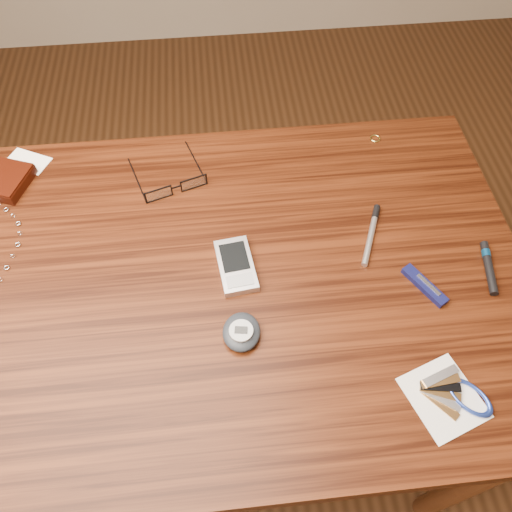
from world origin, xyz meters
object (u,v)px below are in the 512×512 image
object	(u,v)px
desk	(234,305)
pda_phone	(236,265)
pocket_knife	(424,285)
eyeglasses	(175,186)
pedometer	(241,332)
notepad_keys	(455,396)
silver_pen	(372,230)

from	to	relation	value
desk	pda_phone	bearing A→B (deg)	57.35
pocket_knife	eyeglasses	bearing A→B (deg)	147.80
desk	pocket_knife	size ratio (longest dim) A/B	11.87
eyeglasses	pedometer	distance (m)	0.32
desk	eyeglasses	xyz separation A→B (m)	(-0.09, 0.20, 0.11)
desk	notepad_keys	bearing A→B (deg)	-38.05
notepad_keys	pedometer	bearing A→B (deg)	156.67
pda_phone	pocket_knife	bearing A→B (deg)	-12.78
pda_phone	pedometer	world-z (taller)	pedometer
silver_pen	pedometer	bearing A→B (deg)	-144.52
pedometer	notepad_keys	world-z (taller)	pedometer
eyeglasses	pedometer	bearing A→B (deg)	-72.54
pedometer	notepad_keys	xyz separation A→B (m)	(0.30, -0.13, -0.01)
pedometer	silver_pen	world-z (taller)	pedometer
pda_phone	pedometer	bearing A→B (deg)	-90.67
desk	pocket_knife	xyz separation A→B (m)	(0.31, -0.05, 0.11)
desk	silver_pen	distance (m)	0.28
pedometer	pocket_knife	size ratio (longest dim) A/B	0.89
pda_phone	notepad_keys	size ratio (longest dim) A/B	0.81
desk	pda_phone	world-z (taller)	pda_phone
pda_phone	notepad_keys	xyz separation A→B (m)	(0.29, -0.25, -0.00)
desk	pocket_knife	bearing A→B (deg)	-9.93
eyeglasses	silver_pen	xyz separation A→B (m)	(0.34, -0.13, -0.01)
silver_pen	notepad_keys	bearing A→B (deg)	-80.65
pedometer	pocket_knife	distance (m)	0.31
desk	silver_pen	world-z (taller)	silver_pen
eyeglasses	pda_phone	distance (m)	0.21
eyeglasses	pocket_knife	xyz separation A→B (m)	(0.40, -0.25, -0.01)
desk	silver_pen	xyz separation A→B (m)	(0.25, 0.07, 0.11)
silver_pen	pda_phone	bearing A→B (deg)	-168.14
desk	pedometer	xyz separation A→B (m)	(0.01, -0.11, 0.11)
eyeglasses	pocket_knife	world-z (taller)	eyeglasses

